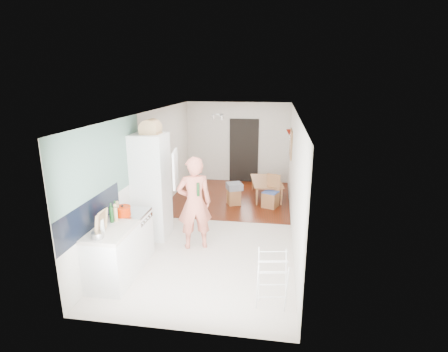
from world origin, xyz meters
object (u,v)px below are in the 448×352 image
(drying_rack, at_px, (272,281))
(dining_table, at_px, (267,190))
(person, at_px, (194,195))
(dining_chair, at_px, (271,192))
(stool, at_px, (234,197))

(drying_rack, bearing_deg, dining_table, 83.20)
(person, bearing_deg, dining_table, -132.80)
(dining_chair, bearing_deg, stool, -161.26)
(dining_chair, distance_m, stool, 0.98)
(dining_chair, bearing_deg, person, -97.58)
(drying_rack, bearing_deg, dining_chair, 82.16)
(person, height_order, drying_rack, person)
(person, relative_size, dining_chair, 2.55)
(person, distance_m, dining_chair, 2.87)
(dining_table, relative_size, drying_rack, 1.45)
(dining_table, relative_size, dining_chair, 1.41)
(dining_table, bearing_deg, drying_rack, 173.80)
(dining_chair, height_order, stool, dining_chair)
(person, relative_size, drying_rack, 2.63)
(dining_table, distance_m, dining_chair, 0.80)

